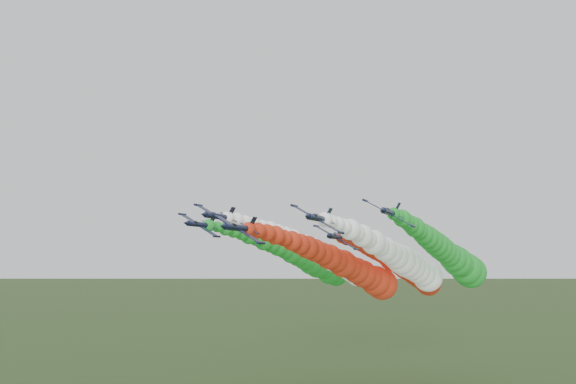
{
  "coord_description": "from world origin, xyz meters",
  "views": [
    {
      "loc": [
        39.14,
        -95.85,
        36.18
      ],
      "look_at": [
        -0.4,
        -1.46,
        48.27
      ],
      "focal_mm": 35.0,
      "sensor_mm": 36.0,
      "label": 1
    }
  ],
  "objects_px": {
    "jet_inner_left": "(329,258)",
    "jet_outer_right": "(453,258)",
    "jet_lead": "(353,269)",
    "jet_inner_right": "(403,261)",
    "jet_trail": "(406,269)",
    "jet_outer_left": "(308,261)"
  },
  "relations": [
    {
      "from": "jet_lead",
      "to": "jet_trail",
      "type": "height_order",
      "value": "jet_lead"
    },
    {
      "from": "jet_inner_right",
      "to": "jet_outer_right",
      "type": "bearing_deg",
      "value": 42.63
    },
    {
      "from": "jet_outer_right",
      "to": "jet_trail",
      "type": "xyz_separation_m",
      "value": [
        -13.54,
        9.07,
        -3.21
      ]
    },
    {
      "from": "jet_inner_right",
      "to": "jet_trail",
      "type": "xyz_separation_m",
      "value": [
        -2.86,
        18.91,
        -2.39
      ]
    },
    {
      "from": "jet_inner_right",
      "to": "jet_trail",
      "type": "height_order",
      "value": "jet_inner_right"
    },
    {
      "from": "jet_lead",
      "to": "jet_inner_right",
      "type": "xyz_separation_m",
      "value": [
        10.63,
        7.2,
        2.01
      ]
    },
    {
      "from": "jet_inner_left",
      "to": "jet_inner_right",
      "type": "xyz_separation_m",
      "value": [
        19.6,
        -1.85,
        -0.72
      ]
    },
    {
      "from": "jet_outer_left",
      "to": "jet_trail",
      "type": "xyz_separation_m",
      "value": [
        26.41,
        7.41,
        -2.33
      ]
    },
    {
      "from": "jet_outer_left",
      "to": "jet_lead",
      "type": "bearing_deg",
      "value": -45.09
    },
    {
      "from": "jet_inner_left",
      "to": "jet_inner_right",
      "type": "relative_size",
      "value": 1.0
    },
    {
      "from": "jet_lead",
      "to": "jet_inner_right",
      "type": "distance_m",
      "value": 12.99
    },
    {
      "from": "jet_inner_left",
      "to": "jet_outer_right",
      "type": "bearing_deg",
      "value": 14.76
    },
    {
      "from": "jet_lead",
      "to": "jet_trail",
      "type": "relative_size",
      "value": 1.0
    },
    {
      "from": "jet_lead",
      "to": "jet_inner_left",
      "type": "relative_size",
      "value": 1.0
    },
    {
      "from": "jet_trail",
      "to": "jet_lead",
      "type": "bearing_deg",
      "value": -106.57
    },
    {
      "from": "jet_inner_left",
      "to": "jet_lead",
      "type": "bearing_deg",
      "value": -45.26
    },
    {
      "from": "jet_inner_right",
      "to": "jet_trail",
      "type": "bearing_deg",
      "value": 98.59
    },
    {
      "from": "jet_inner_right",
      "to": "jet_outer_left",
      "type": "xyz_separation_m",
      "value": [
        -29.27,
        11.5,
        -0.07
      ]
    },
    {
      "from": "jet_outer_right",
      "to": "jet_inner_right",
      "type": "bearing_deg",
      "value": -137.37
    },
    {
      "from": "jet_inner_left",
      "to": "jet_outer_left",
      "type": "relative_size",
      "value": 1.0
    },
    {
      "from": "jet_lead",
      "to": "jet_inner_right",
      "type": "height_order",
      "value": "jet_inner_right"
    },
    {
      "from": "jet_lead",
      "to": "jet_trail",
      "type": "xyz_separation_m",
      "value": [
        7.77,
        26.11,
        -0.39
      ]
    }
  ]
}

